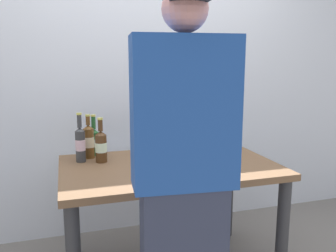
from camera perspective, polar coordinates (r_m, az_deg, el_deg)
The scene contains 8 objects.
desk at distance 2.28m, azimuth 0.15°, elevation -9.22°, with size 1.37×0.85×0.77m.
laptop at distance 2.39m, azimuth 3.72°, elevation -4.18°, with size 0.36×0.29×0.20m.
beer_bottle_green at distance 2.49m, azimuth -12.07°, elevation -2.38°, with size 0.07×0.07×0.29m.
beer_bottle_brown at distance 2.34m, azimuth -14.24°, elevation -2.78°, with size 0.06×0.06×0.33m.
beer_bottle_dark at distance 2.30m, azimuth -10.97°, elevation -3.19°, with size 0.08×0.08×0.29m.
beer_bottle_amber at distance 2.42m, azimuth -12.93°, elevation -2.40°, with size 0.07×0.07×0.30m.
person_figure at distance 1.54m, azimuth 2.57°, elevation -9.83°, with size 0.46×0.29×1.76m.
back_wall at distance 2.92m, azimuth -4.47°, elevation 8.09°, with size 6.00×0.10×2.60m, color silver.
Camera 1 is at (-0.63, -2.06, 1.42)m, focal length 37.00 mm.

